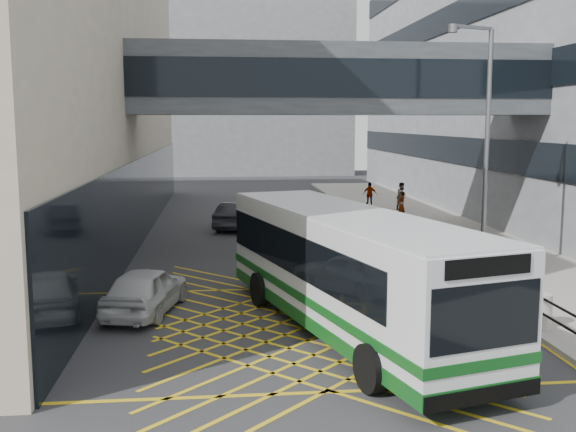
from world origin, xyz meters
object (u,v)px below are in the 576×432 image
object	(u,v)px
bus	(346,268)
car_dark	(238,215)
street_lamp	(483,136)
pedestrian_c	(370,194)
litter_bin	(542,311)
pedestrian_a	(401,206)
car_white	(146,289)
car_silver	(344,228)
pedestrian_b	(402,196)

from	to	relation	value
bus	car_dark	xyz separation A→B (m)	(-2.41, 18.27, -1.06)
street_lamp	pedestrian_c	size ratio (longest dim) A/B	5.60
litter_bin	pedestrian_a	world-z (taller)	pedestrian_a
car_white	car_silver	world-z (taller)	car_white
car_silver	pedestrian_c	distance (m)	12.78
pedestrian_a	car_dark	bearing A→B (deg)	-31.39
car_white	street_lamp	distance (m)	13.01
car_white	pedestrian_b	xyz separation A→B (m)	(13.75, 21.41, 0.30)
car_white	litter_bin	bearing A→B (deg)	177.07
car_dark	litter_bin	bearing A→B (deg)	129.89
pedestrian_b	pedestrian_a	bearing A→B (deg)	-149.95
bus	pedestrian_b	size ratio (longest dim) A/B	7.05
car_dark	car_silver	distance (m)	6.81
car_silver	litter_bin	bearing A→B (deg)	105.20
car_white	street_lamp	size ratio (longest dim) A/B	0.51
pedestrian_b	street_lamp	bearing A→B (deg)	-140.64
bus	street_lamp	size ratio (longest dim) A/B	1.37
pedestrian_b	car_white	bearing A→B (deg)	-166.84
pedestrian_a	pedestrian_c	bearing A→B (deg)	-125.11
car_white	pedestrian_c	bearing A→B (deg)	-104.50
pedestrian_c	pedestrian_a	bearing A→B (deg)	102.64
car_dark	car_silver	bearing A→B (deg)	153.70
car_white	litter_bin	distance (m)	11.33
car_dark	car_silver	world-z (taller)	car_dark
car_white	pedestrian_b	world-z (taller)	pedestrian_b
car_dark	pedestrian_c	xyz separation A→B (m)	(8.89, 7.40, 0.24)
pedestrian_b	litter_bin	bearing A→B (deg)	-140.77
street_lamp	pedestrian_b	world-z (taller)	street_lamp
car_silver	pedestrian_a	bearing A→B (deg)	-122.28
bus	pedestrian_c	bearing A→B (deg)	60.48
car_white	street_lamp	world-z (taller)	street_lamp
litter_bin	car_dark	bearing A→B (deg)	112.08
car_white	car_dark	size ratio (longest dim) A/B	0.99
street_lamp	bus	bearing A→B (deg)	-157.35
street_lamp	car_silver	bearing A→B (deg)	93.83
pedestrian_c	bus	bearing A→B (deg)	84.24
bus	car_white	bearing A→B (deg)	141.30
car_silver	pedestrian_b	xyz separation A→B (m)	(5.65, 10.30, 0.34)
car_dark	pedestrian_a	size ratio (longest dim) A/B	2.84
car_silver	litter_bin	xyz separation A→B (m)	(2.80, -14.21, -0.05)
bus	car_silver	distance (m)	13.80
pedestrian_a	pedestrian_b	xyz separation A→B (m)	(1.21, 4.26, 0.06)
car_white	pedestrian_c	xyz separation A→B (m)	(12.09, 23.24, 0.23)
pedestrian_b	car_dark	bearing A→B (deg)	163.69
bus	street_lamp	bearing A→B (deg)	28.86
car_white	car_silver	size ratio (longest dim) A/B	1.04
pedestrian_c	pedestrian_b	bearing A→B (deg)	140.53
car_silver	street_lamp	world-z (taller)	street_lamp
bus	pedestrian_c	size ratio (longest dim) A/B	7.67
car_dark	car_white	bearing A→B (deg)	96.37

